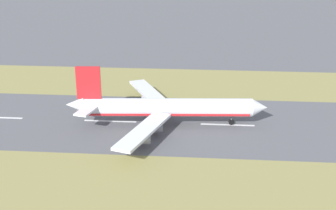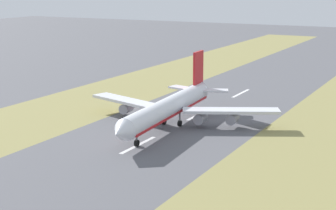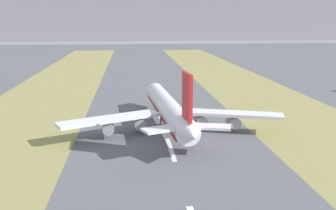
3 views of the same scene
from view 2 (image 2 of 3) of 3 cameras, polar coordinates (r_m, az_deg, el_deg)
name	(u,v)px [view 2 (image 2 of 3)]	position (r m, az deg, el deg)	size (l,w,h in m)	color
ground_plane	(176,126)	(171.86, 0.86, -2.12)	(800.00, 800.00, 0.00)	#56565B
grass_median_west	(325,145)	(157.75, 15.68, -3.95)	(40.00, 600.00, 0.01)	olive
grass_median_east	(59,110)	(195.55, -11.02, -0.54)	(40.00, 600.00, 0.01)	olive
centreline_dash_near	(241,93)	(222.92, 7.41, 1.19)	(1.20, 18.00, 0.01)	silver
centreline_dash_mid	(199,114)	(186.66, 3.18, -0.95)	(1.20, 18.00, 0.01)	silver
centreline_dash_far	(138,145)	(152.28, -3.04, -4.07)	(1.20, 18.00, 0.01)	silver
airplane_main_jet	(170,107)	(169.99, 0.25, -0.19)	(63.97, 67.22, 20.20)	silver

